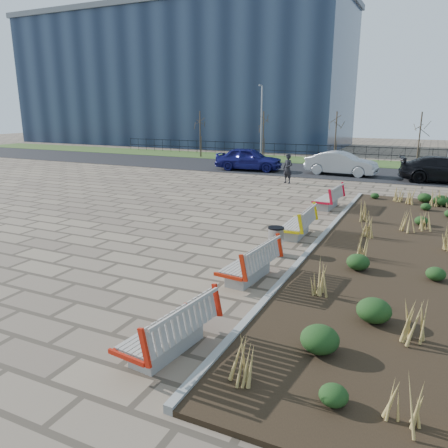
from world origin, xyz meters
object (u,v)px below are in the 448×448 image
at_px(litter_bin, 276,241).
at_px(bench_d, 328,197).
at_px(lamp_west, 261,124).
at_px(bench_c, 296,222).
at_px(pedestrian, 288,169).
at_px(car_silver, 341,163).
at_px(car_blue, 249,159).
at_px(car_black, 446,170).
at_px(bench_a, 167,327).
at_px(bench_b, 248,261).

bearing_deg(litter_bin, bench_d, 89.96).
xyz_separation_m(litter_bin, lamp_west, (-9.00, 22.53, 2.62)).
bearing_deg(bench_c, lamp_west, 113.03).
relative_size(pedestrian, car_silver, 0.37).
xyz_separation_m(car_blue, car_black, (12.51, 0.07, -0.04)).
relative_size(bench_a, bench_d, 1.00).
xyz_separation_m(car_silver, car_black, (6.16, -0.43, 0.00)).
bearing_deg(car_black, bench_c, 155.30).
distance_m(bench_b, bench_d, 9.22).
xyz_separation_m(bench_a, pedestrian, (-3.59, 18.69, 0.36)).
xyz_separation_m(pedestrian, lamp_west, (-5.41, 9.86, 2.18)).
relative_size(car_silver, car_black, 0.88).
bearing_deg(litter_bin, bench_a, -89.96).
xyz_separation_m(bench_c, car_blue, (-7.73, 14.60, 0.32)).
height_order(bench_b, pedestrian, pedestrian).
distance_m(bench_d, car_silver, 10.33).
xyz_separation_m(bench_d, pedestrian, (-3.59, 5.63, 0.36)).
distance_m(bench_a, car_blue, 24.07).
bearing_deg(bench_d, car_black, 67.89).
height_order(pedestrian, lamp_west, lamp_west).
xyz_separation_m(bench_d, litter_bin, (-0.00, -7.03, -0.08)).
xyz_separation_m(litter_bin, pedestrian, (-3.59, 12.67, 0.44)).
height_order(bench_d, litter_bin, bench_d).
relative_size(bench_c, car_blue, 0.45).
height_order(car_silver, lamp_west, lamp_west).
distance_m(pedestrian, lamp_west, 11.46).
distance_m(pedestrian, car_blue, 5.82).
bearing_deg(car_silver, lamp_west, 59.38).
bearing_deg(pedestrian, bench_b, -55.94).
distance_m(bench_a, litter_bin, 6.03).
bearing_deg(car_blue, car_silver, -91.14).
relative_size(bench_a, bench_b, 1.00).
xyz_separation_m(litter_bin, car_blue, (-7.72, 16.76, 0.40)).
bearing_deg(litter_bin, bench_c, 89.88).
relative_size(bench_b, bench_d, 1.00).
distance_m(bench_d, lamp_west, 18.10).
bearing_deg(pedestrian, bench_c, -50.64).
distance_m(bench_c, car_blue, 16.52).
bearing_deg(pedestrian, car_black, 46.92).
height_order(bench_c, car_silver, car_silver).
bearing_deg(car_black, bench_d, 147.34).
bearing_deg(lamp_west, litter_bin, -68.23).
height_order(car_silver, car_black, same).
bearing_deg(bench_d, bench_c, -86.08).
relative_size(bench_b, pedestrian, 1.22).
bearing_deg(car_silver, bench_a, -172.68).
relative_size(bench_d, pedestrian, 1.22).
bearing_deg(bench_a, car_silver, 100.10).
height_order(bench_d, pedestrian, pedestrian).
bearing_deg(pedestrian, car_silver, 84.68).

